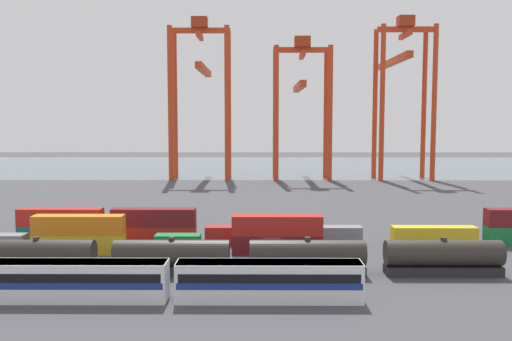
{
  "coord_description": "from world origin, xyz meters",
  "views": [
    {
      "loc": [
        -1.71,
        -70.83,
        17.59
      ],
      "look_at": [
        -2.31,
        32.28,
        8.48
      ],
      "focal_mm": 38.23,
      "sensor_mm": 36.0,
      "label": 1
    }
  ],
  "objects_px": {
    "freight_tank_row": "(239,257)",
    "gantry_crane_west": "(201,84)",
    "shipping_container_8": "(154,235)",
    "gantry_crane_central": "(301,95)",
    "shipping_container_1": "(79,244)",
    "gantry_crane_east": "(402,81)",
    "passenger_train": "(172,279)"
  },
  "relations": [
    {
      "from": "freight_tank_row",
      "to": "gantry_crane_west",
      "type": "xyz_separation_m",
      "value": [
        -15.89,
        109.23,
        27.48
      ]
    },
    {
      "from": "shipping_container_8",
      "to": "gantry_crane_west",
      "type": "relative_size",
      "value": 0.24
    },
    {
      "from": "gantry_crane_west",
      "to": "gantry_crane_central",
      "type": "relative_size",
      "value": 1.13
    },
    {
      "from": "shipping_container_1",
      "to": "gantry_crane_west",
      "type": "bearing_deg",
      "value": 86.49
    },
    {
      "from": "freight_tank_row",
      "to": "shipping_container_8",
      "type": "xyz_separation_m",
      "value": [
        -12.99,
        15.9,
        -0.79
      ]
    },
    {
      "from": "freight_tank_row",
      "to": "shipping_container_8",
      "type": "bearing_deg",
      "value": 129.23
    },
    {
      "from": "shipping_container_8",
      "to": "gantry_crane_east",
      "type": "distance_m",
      "value": 115.33
    },
    {
      "from": "gantry_crane_east",
      "to": "gantry_crane_west",
      "type": "bearing_deg",
      "value": -179.18
    },
    {
      "from": "freight_tank_row",
      "to": "shipping_container_1",
      "type": "relative_size",
      "value": 4.99
    },
    {
      "from": "freight_tank_row",
      "to": "shipping_container_8",
      "type": "distance_m",
      "value": 20.55
    },
    {
      "from": "freight_tank_row",
      "to": "shipping_container_1",
      "type": "height_order",
      "value": "freight_tank_row"
    },
    {
      "from": "passenger_train",
      "to": "gantry_crane_central",
      "type": "bearing_deg",
      "value": 79.6
    },
    {
      "from": "shipping_container_1",
      "to": "gantry_crane_west",
      "type": "height_order",
      "value": "gantry_crane_west"
    },
    {
      "from": "passenger_train",
      "to": "gantry_crane_west",
      "type": "relative_size",
      "value": 0.76
    },
    {
      "from": "gantry_crane_west",
      "to": "gantry_crane_central",
      "type": "height_order",
      "value": "gantry_crane_west"
    },
    {
      "from": "gantry_crane_central",
      "to": "gantry_crane_east",
      "type": "distance_m",
      "value": 31.64
    },
    {
      "from": "freight_tank_row",
      "to": "gantry_crane_central",
      "type": "distance_m",
      "value": 113.12
    },
    {
      "from": "gantry_crane_west",
      "to": "passenger_train",
      "type": "bearing_deg",
      "value": -85.4
    },
    {
      "from": "passenger_train",
      "to": "gantry_crane_central",
      "type": "relative_size",
      "value": 0.86
    },
    {
      "from": "passenger_train",
      "to": "gantry_crane_west",
      "type": "xyz_separation_m",
      "value": [
        -9.53,
        118.45,
        27.43
      ]
    },
    {
      "from": "shipping_container_8",
      "to": "gantry_crane_east",
      "type": "relative_size",
      "value": 0.24
    },
    {
      "from": "passenger_train",
      "to": "gantry_crane_east",
      "type": "bearing_deg",
      "value": 66.02
    },
    {
      "from": "freight_tank_row",
      "to": "gantry_crane_central",
      "type": "bearing_deg",
      "value": 81.98
    },
    {
      "from": "gantry_crane_east",
      "to": "shipping_container_8",
      "type": "bearing_deg",
      "value": -122.37
    },
    {
      "from": "shipping_container_1",
      "to": "gantry_crane_east",
      "type": "xyz_separation_m",
      "value": [
        68.7,
        100.06,
        29.25
      ]
    },
    {
      "from": "passenger_train",
      "to": "gantry_crane_central",
      "type": "xyz_separation_m",
      "value": [
        21.78,
        118.68,
        23.94
      ]
    },
    {
      "from": "passenger_train",
      "to": "shipping_container_1",
      "type": "relative_size",
      "value": 3.11
    },
    {
      "from": "gantry_crane_west",
      "to": "shipping_container_1",
      "type": "bearing_deg",
      "value": -93.51
    },
    {
      "from": "gantry_crane_central",
      "to": "passenger_train",
      "type": "bearing_deg",
      "value": -100.4
    },
    {
      "from": "shipping_container_8",
      "to": "gantry_crane_central",
      "type": "distance_m",
      "value": 100.87
    },
    {
      "from": "shipping_container_1",
      "to": "gantry_crane_west",
      "type": "xyz_separation_m",
      "value": [
        6.07,
        99.16,
        28.28
      ]
    },
    {
      "from": "gantry_crane_central",
      "to": "shipping_container_8",
      "type": "bearing_deg",
      "value": -106.89
    }
  ]
}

